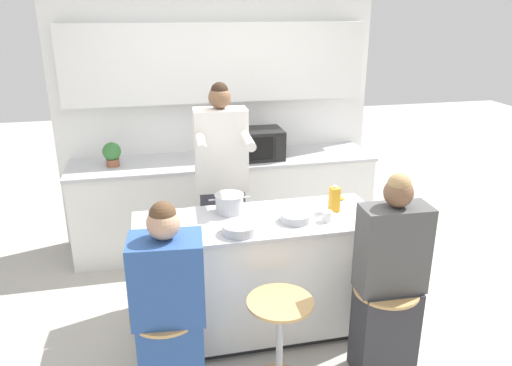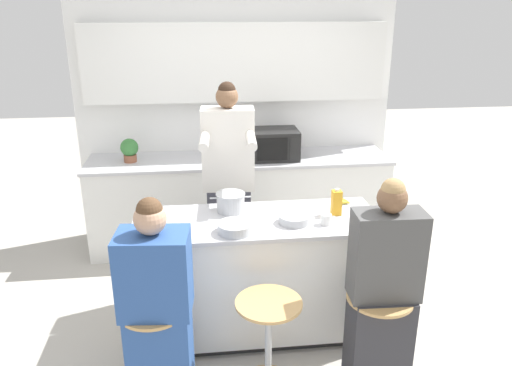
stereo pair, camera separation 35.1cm
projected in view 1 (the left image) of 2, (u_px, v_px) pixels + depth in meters
ground_plane at (258, 329)px, 3.85m from camera, size 16.00×16.00×0.00m
wall_back at (218, 91)px, 5.00m from camera, size 3.21×0.22×2.70m
back_counter at (225, 202)px, 5.08m from camera, size 2.98×0.66×0.92m
kitchen_island at (258, 276)px, 3.69m from camera, size 1.75×0.66×0.93m
bar_stool_leftmost at (168, 351)px, 3.03m from camera, size 0.42×0.42×0.65m
bar_stool_center at (279, 336)px, 3.16m from camera, size 0.42×0.42×0.65m
bar_stool_rightmost at (383, 324)px, 3.29m from camera, size 0.42×0.42×0.65m
person_cooking at (222, 195)px, 4.07m from camera, size 0.45×0.60×1.81m
person_wrapped_blanket at (170, 316)px, 2.92m from camera, size 0.44×0.32×1.37m
person_seated_near at (388, 288)px, 3.21m from camera, size 0.44×0.28×1.43m
cooking_pot at (229, 203)px, 3.63m from camera, size 0.30×0.22×0.14m
fruit_bowl at (240, 229)px, 3.31m from camera, size 0.23×0.23×0.07m
mixing_bowl_steel at (296, 217)px, 3.49m from camera, size 0.21×0.21×0.06m
coffee_cup_near at (327, 216)px, 3.49m from camera, size 0.11×0.08×0.08m
banana_bunch at (336, 198)px, 3.87m from camera, size 0.14×0.10×0.05m
juice_carton at (334, 199)px, 3.64m from camera, size 0.07×0.07×0.20m
microwave at (258, 144)px, 4.90m from camera, size 0.47×0.37×0.29m
potted_plant at (112, 153)px, 4.66m from camera, size 0.17×0.17×0.23m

